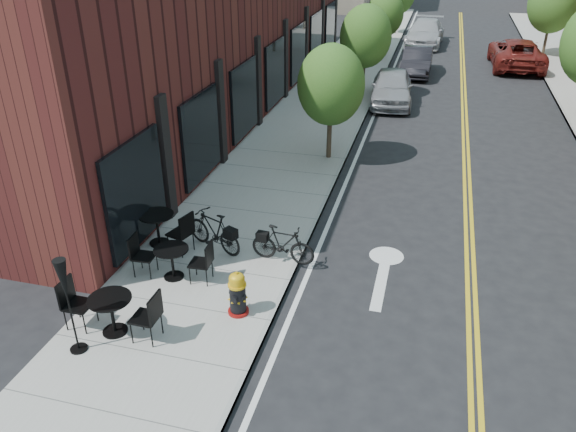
% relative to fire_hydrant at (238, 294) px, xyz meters
% --- Properties ---
extents(ground, '(120.00, 120.00, 0.00)m').
position_rel_fire_hydrant_xyz_m(ground, '(0.74, -0.08, -0.59)').
color(ground, black).
rests_on(ground, ground).
extents(sidewalk_near, '(4.00, 70.00, 0.12)m').
position_rel_fire_hydrant_xyz_m(sidewalk_near, '(-1.26, 9.92, -0.53)').
color(sidewalk_near, '#9E9B93').
rests_on(sidewalk_near, ground).
extents(building_near, '(5.00, 28.00, 7.00)m').
position_rel_fire_hydrant_xyz_m(building_near, '(-5.76, 13.92, 2.91)').
color(building_near, '#441716').
rests_on(building_near, ground).
extents(tree_near_a, '(2.20, 2.20, 3.81)m').
position_rel_fire_hydrant_xyz_m(tree_near_a, '(0.14, 8.92, 2.01)').
color(tree_near_a, '#382B1E').
rests_on(tree_near_a, sidewalk_near).
extents(tree_near_b, '(2.30, 2.30, 3.98)m').
position_rel_fire_hydrant_xyz_m(tree_near_b, '(0.14, 16.92, 2.12)').
color(tree_near_b, '#382B1E').
rests_on(tree_near_b, sidewalk_near).
extents(tree_near_c, '(2.10, 2.10, 3.67)m').
position_rel_fire_hydrant_xyz_m(tree_near_c, '(0.14, 24.92, 1.93)').
color(tree_near_c, '#382B1E').
rests_on(tree_near_c, sidewalk_near).
extents(tree_far_c, '(2.80, 2.80, 4.62)m').
position_rel_fire_hydrant_xyz_m(tree_far_c, '(9.34, 27.92, 2.46)').
color(tree_far_c, '#382B1E').
rests_on(tree_far_c, sidewalk_far).
extents(fire_hydrant, '(0.55, 0.55, 1.00)m').
position_rel_fire_hydrant_xyz_m(fire_hydrant, '(0.00, 0.00, 0.00)').
color(fire_hydrant, maroon).
rests_on(fire_hydrant, sidewalk_near).
extents(bicycle_left, '(1.76, 1.13, 1.03)m').
position_rel_fire_hydrant_xyz_m(bicycle_left, '(-1.40, 2.25, 0.04)').
color(bicycle_left, black).
rests_on(bicycle_left, sidewalk_near).
extents(bicycle_right, '(1.59, 0.56, 0.94)m').
position_rel_fire_hydrant_xyz_m(bicycle_right, '(0.38, 2.14, -0.01)').
color(bicycle_right, black).
rests_on(bicycle_right, sidewalk_near).
extents(bistro_set_a, '(1.96, 0.86, 1.06)m').
position_rel_fire_hydrant_xyz_m(bistro_set_a, '(-2.17, -1.21, 0.06)').
color(bistro_set_a, black).
rests_on(bistro_set_a, sidewalk_near).
extents(bistro_set_b, '(2.05, 1.08, 1.08)m').
position_rel_fire_hydrant_xyz_m(bistro_set_b, '(-2.86, 2.14, 0.07)').
color(bistro_set_b, black).
rests_on(bistro_set_b, sidewalk_near).
extents(bistro_set_c, '(1.83, 0.83, 0.98)m').
position_rel_fire_hydrant_xyz_m(bistro_set_c, '(-1.86, 0.85, 0.02)').
color(bistro_set_c, black).
rests_on(bistro_set_c, sidewalk_near).
extents(patio_umbrella, '(0.33, 0.33, 2.02)m').
position_rel_fire_hydrant_xyz_m(patio_umbrella, '(-2.57, -1.86, 0.97)').
color(patio_umbrella, black).
rests_on(patio_umbrella, sidewalk_near).
extents(parked_car_a, '(2.09, 4.51, 1.50)m').
position_rel_fire_hydrant_xyz_m(parked_car_a, '(1.54, 16.15, 0.15)').
color(parked_car_a, '#96989E').
rests_on(parked_car_a, ground).
extents(parked_car_b, '(1.49, 4.20, 1.38)m').
position_rel_fire_hydrant_xyz_m(parked_car_b, '(2.31, 21.79, 0.10)').
color(parked_car_b, black).
rests_on(parked_car_b, ground).
extents(parked_car_c, '(2.44, 5.50, 1.57)m').
position_rel_fire_hydrant_xyz_m(parked_car_c, '(2.34, 29.69, 0.19)').
color(parked_car_c, '#B3B3B8').
rests_on(parked_car_c, ground).
extents(parked_car_far, '(2.79, 5.74, 1.57)m').
position_rel_fire_hydrant_xyz_m(parked_car_far, '(7.48, 24.71, 0.19)').
color(parked_car_far, maroon).
rests_on(parked_car_far, ground).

